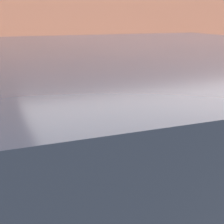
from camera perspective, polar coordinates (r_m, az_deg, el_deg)
sidewalk at (r=4.51m, az=-0.99°, el=-8.09°), size 24.00×2.80×0.12m
parking_meter at (r=3.04m, az=0.00°, el=0.04°), size 0.22×0.13×1.44m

